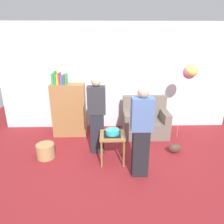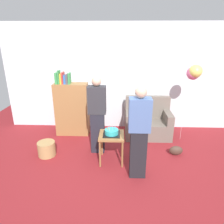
{
  "view_description": "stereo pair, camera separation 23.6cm",
  "coord_description": "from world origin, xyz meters",
  "px_view_note": "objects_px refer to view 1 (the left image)",
  "views": [
    {
      "loc": [
        -0.26,
        -3.23,
        2.34
      ],
      "look_at": [
        -0.16,
        0.55,
        0.95
      ],
      "focal_mm": 32.78,
      "sensor_mm": 36.0,
      "label": 1
    },
    {
      "loc": [
        -0.03,
        -3.23,
        2.34
      ],
      "look_at": [
        -0.16,
        0.55,
        0.95
      ],
      "focal_mm": 32.78,
      "sensor_mm": 36.0,
      "label": 2
    }
  ],
  "objects_px": {
    "bookshelf": "(69,109)",
    "side_table": "(112,139)",
    "handbag": "(175,148)",
    "wicker_basket": "(46,151)",
    "couch": "(145,122)",
    "person_holding_cake": "(141,132)",
    "person_blowing_candles": "(97,115)",
    "balloon_bunch": "(190,72)",
    "birthday_cake": "(112,132)"
  },
  "relations": [
    {
      "from": "side_table",
      "to": "handbag",
      "type": "height_order",
      "value": "side_table"
    },
    {
      "from": "bookshelf",
      "to": "handbag",
      "type": "relative_size",
      "value": 5.75
    },
    {
      "from": "couch",
      "to": "side_table",
      "type": "relative_size",
      "value": 1.89
    },
    {
      "from": "bookshelf",
      "to": "person_blowing_candles",
      "type": "distance_m",
      "value": 1.13
    },
    {
      "from": "person_blowing_candles",
      "to": "side_table",
      "type": "bearing_deg",
      "value": -32.69
    },
    {
      "from": "person_holding_cake",
      "to": "wicker_basket",
      "type": "relative_size",
      "value": 4.53
    },
    {
      "from": "birthday_cake",
      "to": "person_holding_cake",
      "type": "xyz_separation_m",
      "value": [
        0.47,
        -0.44,
        0.2
      ]
    },
    {
      "from": "couch",
      "to": "person_blowing_candles",
      "type": "xyz_separation_m",
      "value": [
        -1.16,
        -0.81,
        0.49
      ]
    },
    {
      "from": "handbag",
      "to": "person_blowing_candles",
      "type": "bearing_deg",
      "value": 176.31
    },
    {
      "from": "wicker_basket",
      "to": "bookshelf",
      "type": "bearing_deg",
      "value": 73.11
    },
    {
      "from": "couch",
      "to": "wicker_basket",
      "type": "relative_size",
      "value": 3.06
    },
    {
      "from": "side_table",
      "to": "birthday_cake",
      "type": "xyz_separation_m",
      "value": [
        -0.0,
        -0.0,
        0.14
      ]
    },
    {
      "from": "couch",
      "to": "person_holding_cake",
      "type": "bearing_deg",
      "value": -103.16
    },
    {
      "from": "bookshelf",
      "to": "birthday_cake",
      "type": "xyz_separation_m",
      "value": [
        1.04,
        -1.23,
        -0.05
      ]
    },
    {
      "from": "side_table",
      "to": "birthday_cake",
      "type": "height_order",
      "value": "birthday_cake"
    },
    {
      "from": "side_table",
      "to": "person_holding_cake",
      "type": "bearing_deg",
      "value": -42.89
    },
    {
      "from": "balloon_bunch",
      "to": "birthday_cake",
      "type": "bearing_deg",
      "value": -151.09
    },
    {
      "from": "couch",
      "to": "handbag",
      "type": "distance_m",
      "value": 1.07
    },
    {
      "from": "birthday_cake",
      "to": "side_table",
      "type": "bearing_deg",
      "value": 72.73
    },
    {
      "from": "bookshelf",
      "to": "handbag",
      "type": "distance_m",
      "value": 2.63
    },
    {
      "from": "side_table",
      "to": "person_blowing_candles",
      "type": "xyz_separation_m",
      "value": [
        -0.31,
        0.37,
        0.34
      ]
    },
    {
      "from": "bookshelf",
      "to": "wicker_basket",
      "type": "height_order",
      "value": "bookshelf"
    },
    {
      "from": "couch",
      "to": "person_holding_cake",
      "type": "relative_size",
      "value": 0.67
    },
    {
      "from": "side_table",
      "to": "wicker_basket",
      "type": "height_order",
      "value": "side_table"
    },
    {
      "from": "bookshelf",
      "to": "person_blowing_candles",
      "type": "relative_size",
      "value": 0.99
    },
    {
      "from": "handbag",
      "to": "balloon_bunch",
      "type": "relative_size",
      "value": 0.16
    },
    {
      "from": "couch",
      "to": "birthday_cake",
      "type": "xyz_separation_m",
      "value": [
        -0.85,
        -1.18,
        0.29
      ]
    },
    {
      "from": "bookshelf",
      "to": "person_holding_cake",
      "type": "distance_m",
      "value": 2.25
    },
    {
      "from": "birthday_cake",
      "to": "person_blowing_candles",
      "type": "height_order",
      "value": "person_blowing_candles"
    },
    {
      "from": "handbag",
      "to": "person_holding_cake",
      "type": "bearing_deg",
      "value": -141.01
    },
    {
      "from": "side_table",
      "to": "person_blowing_candles",
      "type": "distance_m",
      "value": 0.59
    },
    {
      "from": "bookshelf",
      "to": "side_table",
      "type": "xyz_separation_m",
      "value": [
        1.04,
        -1.23,
        -0.19
      ]
    },
    {
      "from": "birthday_cake",
      "to": "person_holding_cake",
      "type": "distance_m",
      "value": 0.68
    },
    {
      "from": "person_blowing_candles",
      "to": "handbag",
      "type": "xyz_separation_m",
      "value": [
        1.65,
        -0.11,
        -0.73
      ]
    },
    {
      "from": "bookshelf",
      "to": "wicker_basket",
      "type": "relative_size",
      "value": 4.47
    },
    {
      "from": "couch",
      "to": "handbag",
      "type": "height_order",
      "value": "couch"
    },
    {
      "from": "side_table",
      "to": "wicker_basket",
      "type": "bearing_deg",
      "value": 173.56
    },
    {
      "from": "bookshelf",
      "to": "wicker_basket",
      "type": "bearing_deg",
      "value": -106.89
    },
    {
      "from": "side_table",
      "to": "birthday_cake",
      "type": "bearing_deg",
      "value": -107.27
    },
    {
      "from": "bookshelf",
      "to": "person_blowing_candles",
      "type": "bearing_deg",
      "value": -49.46
    },
    {
      "from": "person_holding_cake",
      "to": "balloon_bunch",
      "type": "relative_size",
      "value": 0.91
    },
    {
      "from": "bookshelf",
      "to": "side_table",
      "type": "height_order",
      "value": "bookshelf"
    },
    {
      "from": "couch",
      "to": "bookshelf",
      "type": "height_order",
      "value": "bookshelf"
    },
    {
      "from": "wicker_basket",
      "to": "birthday_cake",
      "type": "bearing_deg",
      "value": -6.44
    },
    {
      "from": "side_table",
      "to": "person_blowing_candles",
      "type": "height_order",
      "value": "person_blowing_candles"
    },
    {
      "from": "couch",
      "to": "wicker_basket",
      "type": "distance_m",
      "value": 2.45
    },
    {
      "from": "handbag",
      "to": "side_table",
      "type": "bearing_deg",
      "value": -168.89
    },
    {
      "from": "person_holding_cake",
      "to": "couch",
      "type": "bearing_deg",
      "value": -90.44
    },
    {
      "from": "handbag",
      "to": "birthday_cake",
      "type": "bearing_deg",
      "value": -168.89
    },
    {
      "from": "person_holding_cake",
      "to": "balloon_bunch",
      "type": "distance_m",
      "value": 2.07
    }
  ]
}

